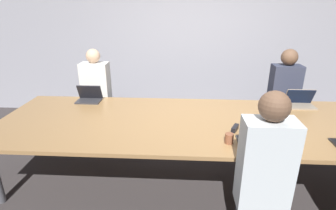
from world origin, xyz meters
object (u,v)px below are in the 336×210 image
at_px(laptop_far_right, 300,101).
at_px(person_far_left, 97,97).
at_px(cup_near_midright, 229,138).
at_px(person_far_right, 282,99).
at_px(laptop_near_midright, 258,139).
at_px(stapler, 235,128).
at_px(person_near_midright, 263,178).
at_px(laptop_far_left, 89,97).
at_px(cup_far_right, 279,103).

distance_m(laptop_far_right, person_far_left, 2.85).
xyz_separation_m(laptop_far_right, cup_near_midright, (-1.07, -1.04, -0.02)).
relative_size(person_far_right, laptop_near_midright, 3.92).
xyz_separation_m(person_far_left, stapler, (1.85, -1.17, 0.10)).
bearing_deg(laptop_far_right, person_near_midright, -119.94).
relative_size(laptop_far_right, cup_near_midright, 3.66).
height_order(laptop_far_left, person_far_left, person_far_left).
distance_m(laptop_far_right, person_far_right, 0.43).
xyz_separation_m(person_far_left, laptop_near_midright, (2.01, -1.47, 0.14)).
bearing_deg(person_near_midright, laptop_near_midright, -98.04).
bearing_deg(laptop_far_left, person_far_right, 7.93).
relative_size(person_far_right, cup_near_midright, 14.61).
bearing_deg(laptop_near_midright, person_far_left, -36.19).
height_order(laptop_far_right, person_far_left, person_far_left).
bearing_deg(person_far_left, person_far_right, 0.18).
height_order(laptop_far_right, cup_far_right, laptop_far_right).
xyz_separation_m(laptop_far_right, person_far_left, (-2.82, 0.40, -0.14)).
xyz_separation_m(person_far_right, laptop_near_midright, (-0.75, -1.48, 0.12)).
relative_size(person_far_left, laptop_near_midright, 3.86).
xyz_separation_m(person_far_right, cup_near_midright, (-1.01, -1.45, 0.10)).
bearing_deg(cup_far_right, person_far_right, 63.71).
distance_m(laptop_far_left, person_far_left, 0.40).
xyz_separation_m(laptop_far_right, laptop_far_left, (-2.80, 0.03, -0.00)).
relative_size(laptop_far_left, cup_near_midright, 3.36).
height_order(cup_far_right, laptop_far_left, laptop_far_left).
relative_size(laptop_far_left, person_near_midright, 0.23).
bearing_deg(laptop_near_midright, stapler, -62.56).
height_order(cup_far_right, laptop_near_midright, laptop_near_midright).
bearing_deg(laptop_far_right, stapler, -141.62).
height_order(person_far_right, person_near_midright, person_near_midright).
distance_m(laptop_far_left, person_near_midright, 2.47).
bearing_deg(stapler, person_near_midright, -57.28).
bearing_deg(stapler, cup_far_right, 72.73).
bearing_deg(person_far_left, cup_far_right, -9.25).
relative_size(person_far_right, laptop_far_left, 4.35).
distance_m(person_far_right, laptop_near_midright, 1.66).
distance_m(person_near_midright, stapler, 0.75).
relative_size(laptop_near_midright, cup_near_midright, 3.72).
xyz_separation_m(person_far_left, cup_near_midright, (1.75, -1.44, 0.12)).
distance_m(cup_near_midright, stapler, 0.30).
bearing_deg(laptop_far_right, laptop_near_midright, -127.08).
bearing_deg(laptop_far_left, person_near_midright, -38.61).
distance_m(person_far_left, cup_near_midright, 2.27).
height_order(person_near_midright, cup_near_midright, person_near_midright).
xyz_separation_m(cup_far_right, laptop_near_midright, (-0.54, -1.06, 0.03)).
distance_m(person_far_right, cup_near_midright, 1.77).
bearing_deg(cup_near_midright, person_far_right, 55.18).
xyz_separation_m(laptop_near_midright, stapler, (-0.16, 0.30, -0.05)).
height_order(person_far_left, stapler, person_far_left).
bearing_deg(cup_far_right, laptop_far_left, 179.04).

